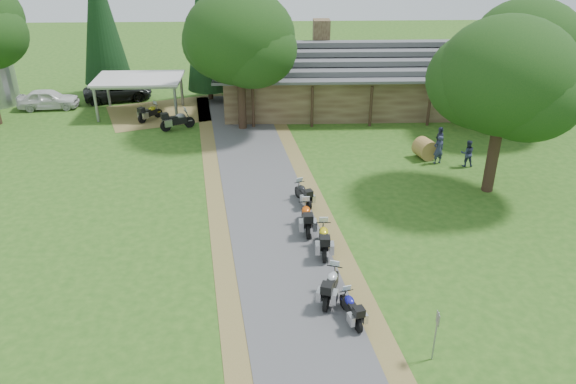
{
  "coord_description": "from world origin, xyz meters",
  "views": [
    {
      "loc": [
        -0.88,
        -16.87,
        13.42
      ],
      "look_at": [
        -0.09,
        6.44,
        1.6
      ],
      "focal_mm": 35.0,
      "sensor_mm": 36.0,
      "label": 1
    }
  ],
  "objects_px": {
    "motorcycle_row_b": "(331,284)",
    "hay_bale": "(425,149)",
    "motorcycle_row_a": "(351,307)",
    "motorcycle_row_d": "(307,216)",
    "carport": "(140,96)",
    "car_white_sedan": "(48,97)",
    "motorcycle_row_e": "(303,193)",
    "motorcycle_carport_a": "(150,112)",
    "motorcycle_carport_b": "(177,119)",
    "car_dark_suv": "(117,87)",
    "lodge": "(362,74)",
    "motorcycle_row_c": "(324,238)"
  },
  "relations": [
    {
      "from": "car_dark_suv",
      "to": "motorcycle_row_a",
      "type": "height_order",
      "value": "car_dark_suv"
    },
    {
      "from": "motorcycle_row_e",
      "to": "motorcycle_row_a",
      "type": "bearing_deg",
      "value": 168.37
    },
    {
      "from": "motorcycle_row_b",
      "to": "motorcycle_carport_a",
      "type": "distance_m",
      "value": 23.27
    },
    {
      "from": "car_dark_suv",
      "to": "motorcycle_carport_a",
      "type": "height_order",
      "value": "car_dark_suv"
    },
    {
      "from": "motorcycle_row_d",
      "to": "motorcycle_row_a",
      "type": "bearing_deg",
      "value": -171.29
    },
    {
      "from": "carport",
      "to": "hay_bale",
      "type": "relative_size",
      "value": 5.04
    },
    {
      "from": "car_dark_suv",
      "to": "motorcycle_row_b",
      "type": "xyz_separation_m",
      "value": [
        14.02,
        -25.51,
        -0.4
      ]
    },
    {
      "from": "motorcycle_row_b",
      "to": "hay_bale",
      "type": "bearing_deg",
      "value": -9.39
    },
    {
      "from": "motorcycle_row_e",
      "to": "hay_bale",
      "type": "relative_size",
      "value": 1.44
    },
    {
      "from": "motorcycle_row_d",
      "to": "car_dark_suv",
      "type": "bearing_deg",
      "value": 31.72
    },
    {
      "from": "lodge",
      "to": "motorcycle_row_a",
      "type": "bearing_deg",
      "value": -99.28
    },
    {
      "from": "motorcycle_row_b",
      "to": "hay_bale",
      "type": "xyz_separation_m",
      "value": [
        7.02,
        13.34,
        -0.06
      ]
    },
    {
      "from": "hay_bale",
      "to": "motorcycle_row_d",
      "type": "bearing_deg",
      "value": -133.19
    },
    {
      "from": "motorcycle_row_a",
      "to": "lodge",
      "type": "bearing_deg",
      "value": -24.35
    },
    {
      "from": "car_white_sedan",
      "to": "hay_bale",
      "type": "height_order",
      "value": "car_white_sedan"
    },
    {
      "from": "motorcycle_row_b",
      "to": "motorcycle_row_c",
      "type": "xyz_separation_m",
      "value": [
        0.02,
        3.29,
        0.02
      ]
    },
    {
      "from": "motorcycle_row_b",
      "to": "motorcycle_row_e",
      "type": "height_order",
      "value": "motorcycle_row_b"
    },
    {
      "from": "car_white_sedan",
      "to": "hay_bale",
      "type": "xyz_separation_m",
      "value": [
        25.74,
        -10.24,
        -0.32
      ]
    },
    {
      "from": "motorcycle_row_c",
      "to": "motorcycle_row_e",
      "type": "bearing_deg",
      "value": 10.47
    },
    {
      "from": "carport",
      "to": "motorcycle_carport_b",
      "type": "bearing_deg",
      "value": -49.21
    },
    {
      "from": "motorcycle_row_e",
      "to": "motorcycle_carport_a",
      "type": "height_order",
      "value": "motorcycle_carport_a"
    },
    {
      "from": "car_dark_suv",
      "to": "motorcycle_row_a",
      "type": "xyz_separation_m",
      "value": [
        14.62,
        -26.8,
        -0.49
      ]
    },
    {
      "from": "motorcycle_row_b",
      "to": "motorcycle_carport_b",
      "type": "xyz_separation_m",
      "value": [
        -8.48,
        18.78,
        0.05
      ]
    },
    {
      "from": "carport",
      "to": "motorcycle_carport_a",
      "type": "relative_size",
      "value": 3.31
    },
    {
      "from": "car_dark_suv",
      "to": "motorcycle_row_b",
      "type": "distance_m",
      "value": 29.12
    },
    {
      "from": "motorcycle_row_b",
      "to": "motorcycle_carport_a",
      "type": "relative_size",
      "value": 1.06
    },
    {
      "from": "motorcycle_carport_b",
      "to": "hay_bale",
      "type": "xyz_separation_m",
      "value": [
        15.5,
        -5.44,
        -0.12
      ]
    },
    {
      "from": "carport",
      "to": "hay_bale",
      "type": "bearing_deg",
      "value": -26.39
    },
    {
      "from": "motorcycle_row_e",
      "to": "carport",
      "type": "bearing_deg",
      "value": 17.94
    },
    {
      "from": "motorcycle_row_a",
      "to": "motorcycle_row_d",
      "type": "xyz_separation_m",
      "value": [
        -1.2,
        6.51,
        0.12
      ]
    },
    {
      "from": "lodge",
      "to": "motorcycle_carport_b",
      "type": "height_order",
      "value": "lodge"
    },
    {
      "from": "car_white_sedan",
      "to": "motorcycle_row_e",
      "type": "height_order",
      "value": "car_white_sedan"
    },
    {
      "from": "car_white_sedan",
      "to": "motorcycle_row_b",
      "type": "height_order",
      "value": "car_white_sedan"
    },
    {
      "from": "motorcycle_row_b",
      "to": "car_white_sedan",
      "type": "bearing_deg",
      "value": 56.81
    },
    {
      "from": "motorcycle_row_e",
      "to": "motorcycle_carport_a",
      "type": "distance_m",
      "value": 16.34
    },
    {
      "from": "lodge",
      "to": "motorcycle_row_d",
      "type": "bearing_deg",
      "value": -106.03
    },
    {
      "from": "motorcycle_carport_b",
      "to": "carport",
      "type": "bearing_deg",
      "value": 105.24
    },
    {
      "from": "car_white_sedan",
      "to": "motorcycle_row_d",
      "type": "bearing_deg",
      "value": -140.75
    },
    {
      "from": "carport",
      "to": "motorcycle_carport_b",
      "type": "distance_m",
      "value": 4.7
    },
    {
      "from": "car_dark_suv",
      "to": "motorcycle_row_c",
      "type": "relative_size",
      "value": 2.76
    },
    {
      "from": "lodge",
      "to": "carport",
      "type": "xyz_separation_m",
      "value": [
        -16.22,
        -1.22,
        -1.13
      ]
    },
    {
      "from": "carport",
      "to": "motorcycle_row_a",
      "type": "height_order",
      "value": "carport"
    },
    {
      "from": "motorcycle_carport_a",
      "to": "lodge",
      "type": "bearing_deg",
      "value": -40.43
    },
    {
      "from": "motorcycle_carport_b",
      "to": "car_dark_suv",
      "type": "bearing_deg",
      "value": 103.22
    },
    {
      "from": "car_dark_suv",
      "to": "motorcycle_row_c",
      "type": "bearing_deg",
      "value": -163.62
    },
    {
      "from": "motorcycle_row_b",
      "to": "hay_bale",
      "type": "relative_size",
      "value": 1.62
    },
    {
      "from": "carport",
      "to": "motorcycle_row_b",
      "type": "bearing_deg",
      "value": -63.28
    },
    {
      "from": "motorcycle_row_c",
      "to": "car_white_sedan",
      "type": "bearing_deg",
      "value": 45.19
    },
    {
      "from": "motorcycle_row_a",
      "to": "motorcycle_row_b",
      "type": "relative_size",
      "value": 0.86
    },
    {
      "from": "motorcycle_row_d",
      "to": "car_white_sedan",
      "type": "bearing_deg",
      "value": 42.86
    }
  ]
}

